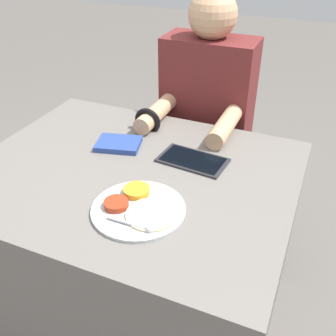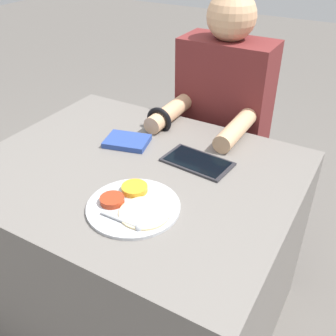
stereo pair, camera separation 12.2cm
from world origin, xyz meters
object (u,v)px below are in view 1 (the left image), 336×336
object	(u,v)px
thali_tray	(138,208)
tablet_device	(193,160)
red_notebook	(119,144)
person_diner	(205,137)

from	to	relation	value
thali_tray	tablet_device	world-z (taller)	thali_tray
red_notebook	tablet_device	world-z (taller)	red_notebook
tablet_device	red_notebook	bearing A→B (deg)	-178.11
thali_tray	person_diner	distance (m)	0.80
thali_tray	red_notebook	size ratio (longest dim) A/B	1.52
red_notebook	tablet_device	size ratio (longest dim) A/B	0.74
tablet_device	person_diner	distance (m)	0.50
red_notebook	tablet_device	xyz separation A→B (m)	(0.29, 0.01, -0.00)
thali_tray	red_notebook	bearing A→B (deg)	127.51
thali_tray	person_diner	world-z (taller)	person_diner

